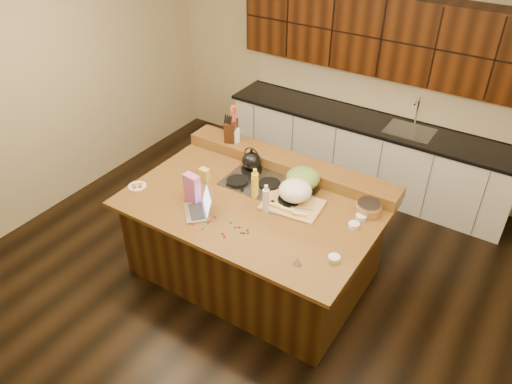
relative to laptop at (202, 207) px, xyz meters
The scene contains 35 objects.
room 0.63m from the laptop, 52.13° to the left, with size 5.52×5.02×2.72m.
island 0.72m from the laptop, 52.13° to the left, with size 2.40×1.60×0.92m.
back_ledge 1.14m from the laptop, 74.23° to the left, with size 2.40×0.30×0.12m, color black.
cooktop 0.77m from the laptop, 66.07° to the left, with size 0.92×0.52×0.05m.
back_counter 2.69m from the laptop, 76.90° to the left, with size 3.70×0.66×2.40m.
kettle 0.83m from the laptop, 89.29° to the left, with size 0.20×0.20×0.18m, color black.
green_bowl 1.03m from the laptop, 53.64° to the left, with size 0.34×0.34×0.18m, color olive.
laptop is the anchor object (origin of this frame).
oil_bottle 0.55m from the laptop, 58.27° to the left, with size 0.07×0.07×0.27m, color yellow.
vinegar_bottle 0.60m from the laptop, 32.69° to the left, with size 0.06×0.06×0.25m, color silver.
wooden_tray 0.88m from the laptop, 42.71° to the left, with size 0.59×0.47×0.22m.
ramekin_a 1.32m from the laptop, ahead, with size 0.10×0.10×0.04m, color white.
ramekin_b 1.40m from the laptop, 23.54° to the left, with size 0.10×0.10×0.04m, color white.
ramekin_c 1.47m from the laptop, 28.60° to the left, with size 0.10×0.10×0.04m, color white.
strainer_bowl 1.54m from the laptop, 32.48° to the left, with size 0.24×0.24×0.09m, color #996B3F.
kitchen_timer 1.10m from the laptop, ahead, with size 0.08×0.08×0.07m, color silver.
pink_bag 0.22m from the laptop, 151.88° to the left, with size 0.16×0.08×0.29m, color #CA5FA7.
candy_plate 0.80m from the laptop, behind, with size 0.18×0.18×0.01m, color white.
package_box 0.52m from the laptop, 124.62° to the left, with size 0.10×0.07×0.14m, color gold.
utensil_crock 1.17m from the laptop, 109.35° to the left, with size 0.12×0.12×0.14m, color white.
knife_block 1.19m from the laptop, 111.49° to the left, with size 0.11×0.19×0.23m, color black.
gumdrop_0 0.51m from the laptop, ahead, with size 0.02×0.02×0.02m, color red.
gumdrop_1 0.40m from the laptop, ahead, with size 0.02×0.02×0.02m, color #198C26.
gumdrop_2 0.16m from the laptop, ahead, with size 0.02×0.02×0.02m, color red.
gumdrop_3 0.33m from the laptop, ahead, with size 0.02×0.02×0.02m, color #198C26.
gumdrop_4 0.18m from the laptop, 32.41° to the right, with size 0.02×0.02×0.02m, color red.
gumdrop_5 0.26m from the laptop, 50.59° to the right, with size 0.02×0.02×0.02m, color #198C26.
gumdrop_6 0.43m from the laptop, ahead, with size 0.02×0.02×0.02m, color red.
gumdrop_7 0.49m from the laptop, ahead, with size 0.02×0.02×0.02m, color #198C26.
gumdrop_8 0.43m from the laptop, 24.89° to the right, with size 0.02×0.02×0.02m, color red.
gumdrop_9 0.51m from the laptop, ahead, with size 0.02×0.02×0.02m, color #198C26.
gumdrop_10 0.39m from the laptop, 24.04° to the right, with size 0.02×0.02×0.02m, color red.
gumdrop_11 0.54m from the laptop, ahead, with size 0.02×0.02×0.02m, color #198C26.
gumdrop_12 0.20m from the laptop, 75.78° to the right, with size 0.02×0.02×0.02m, color red.
gumdrop_13 0.18m from the laptop, 35.32° to the right, with size 0.02×0.02×0.02m, color #198C26.
Camera 1 is at (2.11, -3.23, 3.74)m, focal length 35.00 mm.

